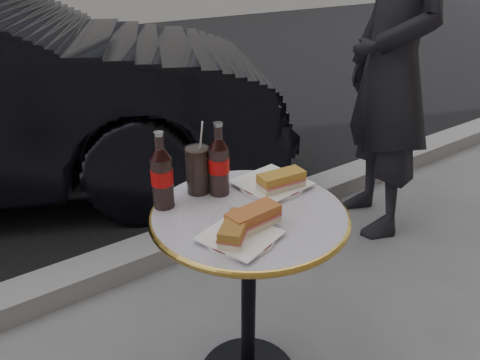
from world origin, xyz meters
TOP-DOWN VIEW (x-y plane):
  - curb at (0.00, 0.90)m, footprint 40.00×0.20m
  - bistro_table at (0.00, 0.00)m, footprint 0.62×0.62m
  - plate_left at (-0.11, -0.11)m, footprint 0.22×0.22m
  - plate_right at (0.16, 0.09)m, footprint 0.24×0.24m
  - sandwich_left_a at (-0.13, -0.11)m, footprint 0.16×0.15m
  - sandwich_left_b at (-0.06, -0.10)m, footprint 0.17×0.09m
  - sandwich_right at (0.16, 0.04)m, footprint 0.16×0.09m
  - cola_bottle_left at (-0.20, 0.18)m, footprint 0.08×0.08m
  - cola_bottle_right at (-0.01, 0.15)m, footprint 0.08×0.08m
  - cola_glass at (-0.06, 0.20)m, footprint 0.08×0.08m
  - pedestrian at (1.29, 0.50)m, footprint 0.67×0.79m

SIDE VIEW (x-z plane):
  - curb at x=0.00m, z-range -0.01..0.11m
  - bistro_table at x=0.00m, z-range 0.00..0.73m
  - plate_left at x=-0.11m, z-range 0.73..0.74m
  - plate_right at x=0.16m, z-range 0.73..0.74m
  - sandwich_left_a at x=-0.13m, z-range 0.74..0.79m
  - sandwich_left_b at x=-0.06m, z-range 0.74..0.80m
  - sandwich_right at x=0.16m, z-range 0.74..0.80m
  - cola_glass at x=-0.06m, z-range 0.73..0.89m
  - cola_bottle_right at x=-0.01m, z-range 0.73..0.98m
  - cola_bottle_left at x=-0.20m, z-range 0.73..0.98m
  - pedestrian at x=1.29m, z-range 0.00..1.83m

